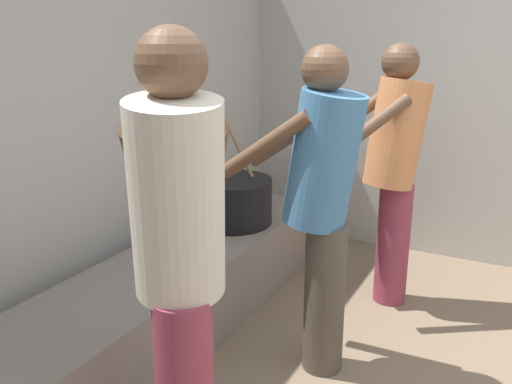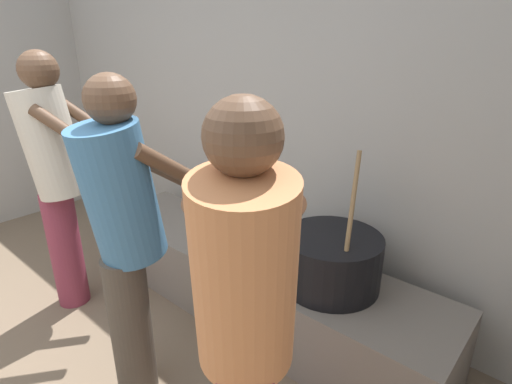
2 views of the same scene
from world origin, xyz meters
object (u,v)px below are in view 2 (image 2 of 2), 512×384
Objects in this scene: cook_in_orange_shirt at (245,325)px; cook_in_cream_shirt at (56,170)px; cooking_pot_main at (331,260)px; cook_in_blue_shirt at (125,228)px.

cook_in_cream_shirt is (-1.80, 0.25, 0.05)m from cook_in_orange_shirt.
cook_in_blue_shirt is (-0.59, -0.84, 0.31)m from cooking_pot_main.
cook_in_cream_shirt is at bearing 172.58° from cook_in_blue_shirt.
cook_in_orange_shirt is (0.85, -0.13, -0.00)m from cook_in_blue_shirt.
cook_in_orange_shirt is (0.26, -0.96, 0.31)m from cooking_pot_main.
cooking_pot_main is 1.07m from cook_in_blue_shirt.
cooking_pot_main is at bearing 24.90° from cook_in_cream_shirt.
cook_in_orange_shirt reaches higher than cooking_pot_main.
cook_in_cream_shirt is (-1.54, -0.71, 0.35)m from cooking_pot_main.
cook_in_blue_shirt is at bearing -125.07° from cooking_pot_main.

